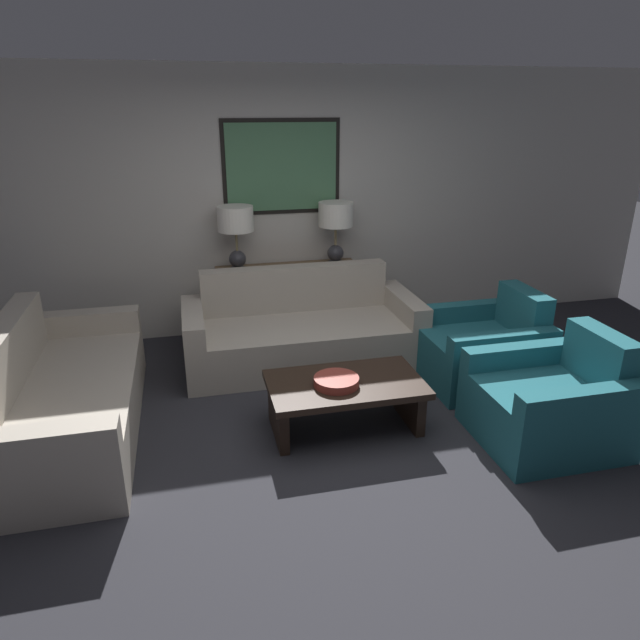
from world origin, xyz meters
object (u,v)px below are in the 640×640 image
(table_lamp_right, at_px, (336,221))
(couch_by_back_wall, at_px, (302,333))
(coffee_table, at_px, (345,394))
(armchair_near_camera, at_px, (550,404))
(table_lamp_left, at_px, (236,225))
(armchair_near_back_wall, at_px, (483,350))
(couch_by_side, at_px, (61,399))
(decorative_bowl, at_px, (336,381))
(console_table, at_px, (288,301))

(table_lamp_right, height_order, couch_by_back_wall, table_lamp_right)
(coffee_table, xyz_separation_m, armchair_near_camera, (1.39, -0.49, -0.00))
(table_lamp_left, bearing_deg, couch_by_back_wall, -53.66)
(table_lamp_right, height_order, armchair_near_camera, table_lamp_right)
(armchair_near_back_wall, distance_m, armchair_near_camera, 0.98)
(table_lamp_right, relative_size, armchair_near_back_wall, 0.67)
(table_lamp_right, distance_m, armchair_near_camera, 2.75)
(couch_by_side, bearing_deg, armchair_near_camera, -14.73)
(couch_by_back_wall, height_order, decorative_bowl, couch_by_back_wall)
(decorative_bowl, distance_m, armchair_near_camera, 1.54)
(armchair_near_camera, bearing_deg, console_table, 121.00)
(console_table, bearing_deg, couch_by_side, -142.23)
(armchair_near_back_wall, relative_size, armchair_near_camera, 1.00)
(table_lamp_left, height_order, couch_by_back_wall, table_lamp_left)
(couch_by_side, relative_size, coffee_table, 1.89)
(couch_by_side, bearing_deg, table_lamp_right, 31.68)
(armchair_near_camera, bearing_deg, table_lamp_right, 111.48)
(console_table, height_order, armchair_near_back_wall, armchair_near_back_wall)
(decorative_bowl, height_order, armchair_near_camera, armchair_near_camera)
(coffee_table, distance_m, decorative_bowl, 0.16)
(table_lamp_left, bearing_deg, table_lamp_right, 0.00)
(console_table, distance_m, table_lamp_right, 0.96)
(table_lamp_right, xyz_separation_m, decorative_bowl, (-0.51, -1.98, -0.77))
(couch_by_side, bearing_deg, couch_by_back_wall, 23.13)
(console_table, xyz_separation_m, table_lamp_right, (0.50, 0.00, 0.82))
(table_lamp_left, bearing_deg, console_table, 0.00)
(couch_by_back_wall, relative_size, decorative_bowl, 6.54)
(decorative_bowl, bearing_deg, couch_by_back_wall, 89.48)
(console_table, relative_size, table_lamp_left, 2.29)
(couch_by_side, bearing_deg, armchair_near_back_wall, 1.29)
(console_table, xyz_separation_m, decorative_bowl, (-0.01, -1.98, 0.05))
(couch_by_side, height_order, decorative_bowl, couch_by_side)
(couch_by_back_wall, bearing_deg, decorative_bowl, -90.52)
(console_table, bearing_deg, table_lamp_right, 0.00)
(console_table, height_order, couch_by_side, couch_by_side)
(table_lamp_left, bearing_deg, armchair_near_back_wall, -36.45)
(table_lamp_left, distance_m, armchair_near_back_wall, 2.59)
(table_lamp_right, xyz_separation_m, armchair_near_camera, (0.95, -2.42, -0.90))
(console_table, xyz_separation_m, couch_by_side, (-1.96, -1.52, -0.09))
(couch_by_back_wall, distance_m, armchair_near_camera, 2.27)
(console_table, bearing_deg, coffee_table, -87.98)
(table_lamp_right, distance_m, decorative_bowl, 2.18)
(couch_by_back_wall, xyz_separation_m, coffee_table, (0.07, -1.25, 0.01))
(table_lamp_right, bearing_deg, coffee_table, -102.66)
(table_lamp_left, height_order, armchair_near_back_wall, table_lamp_left)
(couch_by_side, bearing_deg, console_table, 37.77)
(armchair_near_back_wall, bearing_deg, decorative_bowl, -160.07)
(console_table, distance_m, couch_by_side, 2.49)
(console_table, distance_m, table_lamp_left, 0.96)
(table_lamp_left, height_order, decorative_bowl, table_lamp_left)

